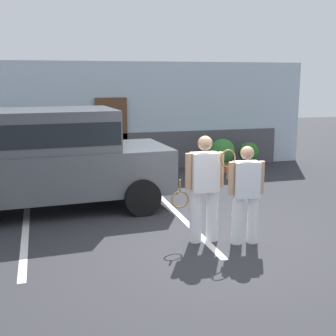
% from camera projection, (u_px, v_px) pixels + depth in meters
% --- Properties ---
extents(ground_plane, '(40.00, 40.00, 0.00)m').
position_uv_depth(ground_plane, '(209.00, 244.00, 7.44)').
color(ground_plane, '#2D2D33').
extents(parking_stripe_0, '(0.12, 4.40, 0.01)m').
position_uv_depth(parking_stripe_0, '(25.00, 230.00, 8.08)').
color(parking_stripe_0, silver).
rests_on(parking_stripe_0, ground_plane).
extents(parking_stripe_1, '(0.12, 4.40, 0.01)m').
position_uv_depth(parking_stripe_1, '(181.00, 217.00, 8.85)').
color(parking_stripe_1, silver).
rests_on(parking_stripe_1, ground_plane).
extents(house_frontage, '(10.82, 0.40, 3.10)m').
position_uv_depth(house_frontage, '(131.00, 119.00, 13.19)').
color(house_frontage, silver).
rests_on(house_frontage, ground_plane).
extents(parked_suv, '(4.70, 2.38, 2.05)m').
position_uv_depth(parked_suv, '(49.00, 155.00, 9.10)').
color(parked_suv, '#4C4F54').
rests_on(parked_suv, ground_plane).
extents(tennis_player_man, '(0.91, 0.28, 1.76)m').
position_uv_depth(tennis_player_man, '(204.00, 188.00, 7.38)').
color(tennis_player_man, white).
rests_on(tennis_player_man, ground_plane).
extents(tennis_player_woman, '(0.74, 0.29, 1.61)m').
position_uv_depth(tennis_player_woman, '(246.00, 193.00, 7.31)').
color(tennis_player_woman, white).
rests_on(tennis_player_woman, ground_plane).
extents(potted_plant_by_porch, '(0.72, 0.72, 0.94)m').
position_uv_depth(potted_plant_by_porch, '(222.00, 153.00, 13.02)').
color(potted_plant_by_porch, '#9E5638').
rests_on(potted_plant_by_porch, ground_plane).
extents(potted_plant_secondary, '(0.60, 0.60, 0.79)m').
position_uv_depth(potted_plant_secondary, '(249.00, 154.00, 13.39)').
color(potted_plant_secondary, gray).
rests_on(potted_plant_secondary, ground_plane).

